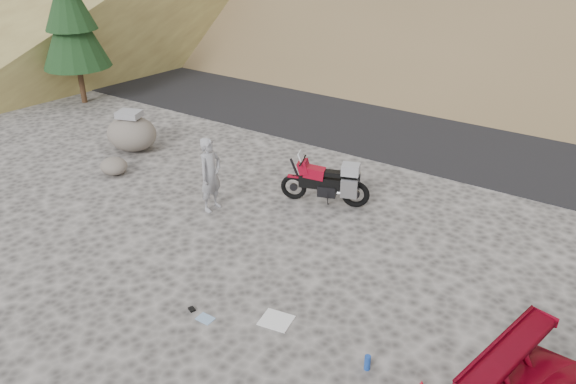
% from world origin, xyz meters
% --- Properties ---
extents(ground, '(140.00, 140.00, 0.00)m').
position_xyz_m(ground, '(0.00, 0.00, 0.00)').
color(ground, '#403D3B').
rests_on(ground, ground).
extents(road, '(120.00, 7.00, 0.05)m').
position_xyz_m(road, '(0.00, 9.00, 0.00)').
color(road, black).
rests_on(road, ground).
extents(conifer_verge, '(2.20, 2.20, 5.04)m').
position_xyz_m(conifer_verge, '(-11.00, 4.50, 2.89)').
color(conifer_verge, '#372614').
rests_on(conifer_verge, ground).
extents(motorcycle, '(1.97, 0.97, 1.22)m').
position_xyz_m(motorcycle, '(-0.45, 2.80, 0.52)').
color(motorcycle, black).
rests_on(motorcycle, ground).
extents(man, '(0.41, 0.62, 1.68)m').
position_xyz_m(man, '(-2.48, 1.16, 0.00)').
color(man, gray).
rests_on(man, ground).
extents(boulder, '(1.57, 1.38, 1.11)m').
position_xyz_m(boulder, '(-6.50, 2.54, 0.49)').
color(boulder, '#615B53').
rests_on(boulder, ground).
extents(small_rock, '(0.73, 0.66, 0.42)m').
position_xyz_m(small_rock, '(-5.72, 1.18, 0.21)').
color(small_rock, '#615B53').
rests_on(small_rock, ground).
extents(gear_white_cloth, '(0.57, 0.52, 0.02)m').
position_xyz_m(gear_white_cloth, '(0.84, -1.19, 0.01)').
color(gear_white_cloth, white).
rests_on(gear_white_cloth, ground).
extents(gear_bottle, '(0.12, 0.12, 0.25)m').
position_xyz_m(gear_bottle, '(2.56, -1.34, 0.13)').
color(gear_bottle, '#1A42A0').
rests_on(gear_bottle, ground).
extents(gear_glove_a, '(0.15, 0.13, 0.04)m').
position_xyz_m(gear_glove_a, '(-0.50, -1.75, 0.02)').
color(gear_glove_a, black).
rests_on(gear_glove_a, ground).
extents(gear_blue_cloth, '(0.29, 0.21, 0.01)m').
position_xyz_m(gear_blue_cloth, '(-0.16, -1.79, 0.01)').
color(gear_blue_cloth, '#81A2C8').
rests_on(gear_blue_cloth, ground).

